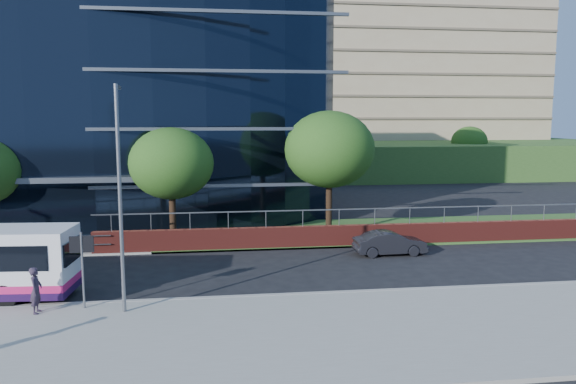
{
  "coord_description": "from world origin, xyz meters",
  "views": [
    {
      "loc": [
        9.16,
        -22.07,
        6.98
      ],
      "look_at": [
        13.29,
        8.0,
        2.99
      ],
      "focal_mm": 35.0,
      "sensor_mm": 36.0,
      "label": 1
    }
  ],
  "objects": [
    {
      "name": "retaining_wall",
      "position": [
        20.0,
        7.3,
        0.61
      ],
      "size": [
        34.0,
        0.4,
        2.11
      ],
      "color": "maroon",
      "rests_on": "ground"
    },
    {
      "name": "street_sign",
      "position": [
        4.5,
        -1.59,
        2.15
      ],
      "size": [
        0.85,
        0.09,
        2.8
      ],
      "color": "slate",
      "rests_on": "pavement_near"
    },
    {
      "name": "tree_dist_f",
      "position": [
        40.0,
        42.0,
        4.21
      ],
      "size": [
        4.29,
        4.29,
        6.05
      ],
      "color": "black",
      "rests_on": "ground"
    },
    {
      "name": "apartment_block",
      "position": [
        32.0,
        57.21,
        11.11
      ],
      "size": [
        60.0,
        42.0,
        30.0
      ],
      "color": "#2D511E",
      "rests_on": "ground"
    },
    {
      "name": "glass_office",
      "position": [
        -4.0,
        20.85,
        8.0
      ],
      "size": [
        44.0,
        23.1,
        16.0
      ],
      "color": "black",
      "rests_on": "ground"
    },
    {
      "name": "pedestrian",
      "position": [
        2.96,
        -1.93,
        0.98
      ],
      "size": [
        0.4,
        0.61,
        1.65
      ],
      "primitive_type": "imported",
      "rotation": [
        0.0,
        0.0,
        1.56
      ],
      "color": "#281F2F",
      "rests_on": "pavement_near"
    },
    {
      "name": "grass_verge",
      "position": [
        24.0,
        11.0,
        0.06
      ],
      "size": [
        36.0,
        8.0,
        0.12
      ],
      "primitive_type": "cube",
      "color": "#2D511E",
      "rests_on": "ground"
    },
    {
      "name": "streetlight_east",
      "position": [
        6.0,
        -2.17,
        4.44
      ],
      "size": [
        0.15,
        0.77,
        8.0
      ],
      "color": "slate",
      "rests_on": "pavement_near"
    },
    {
      "name": "parked_car",
      "position": [
        18.21,
        5.22,
        0.61
      ],
      "size": [
        3.76,
        1.41,
        1.23
      ],
      "primitive_type": "imported",
      "rotation": [
        0.0,
        0.0,
        1.6
      ],
      "color": "black",
      "rests_on": "ground"
    },
    {
      "name": "tree_far_c",
      "position": [
        7.0,
        9.0,
        4.54
      ],
      "size": [
        4.62,
        4.62,
        6.51
      ],
      "color": "black",
      "rests_on": "ground"
    },
    {
      "name": "tree_dist_e",
      "position": [
        24.0,
        40.0,
        4.54
      ],
      "size": [
        4.62,
        4.62,
        6.51
      ],
      "color": "black",
      "rests_on": "ground"
    },
    {
      "name": "tree_far_d",
      "position": [
        16.0,
        10.0,
        5.19
      ],
      "size": [
        5.28,
        5.28,
        7.44
      ],
      "color": "black",
      "rests_on": "ground"
    }
  ]
}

